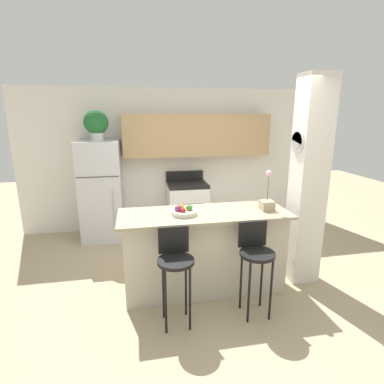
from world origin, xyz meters
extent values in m
plane|color=tan|center=(0.00, 0.00, 0.00)|extent=(14.00, 14.00, 0.00)
cube|color=white|center=(0.00, 2.27, 1.27)|extent=(5.60, 0.06, 2.55)
cube|color=tan|center=(0.34, 2.08, 1.74)|extent=(2.62, 0.32, 0.74)
cube|color=white|center=(0.12, 2.10, 1.54)|extent=(0.71, 0.28, 0.12)
cube|color=white|center=(1.30, 0.01, 1.27)|extent=(0.36, 0.32, 2.55)
cylinder|color=silver|center=(1.11, 0.01, 1.78)|extent=(0.02, 0.27, 0.27)
cylinder|color=white|center=(1.10, 0.01, 1.78)|extent=(0.01, 0.24, 0.24)
cube|color=beige|center=(0.00, 0.00, 0.47)|extent=(1.87, 0.59, 0.95)
cube|color=tan|center=(0.00, 0.00, 0.96)|extent=(1.99, 0.71, 0.03)
cube|color=silver|center=(-1.36, 1.87, 0.57)|extent=(0.68, 0.67, 1.15)
cube|color=silver|center=(-1.36, 1.87, 1.41)|extent=(0.68, 0.67, 0.54)
cube|color=#333333|center=(-1.36, 1.53, 1.15)|extent=(0.65, 0.01, 0.01)
cylinder|color=#B2B2B7|center=(-1.14, 1.53, 0.63)|extent=(0.02, 0.02, 0.63)
cube|color=white|center=(0.12, 1.91, 0.43)|extent=(0.70, 0.61, 0.85)
cube|color=black|center=(0.12, 1.91, 0.88)|extent=(0.70, 0.61, 0.06)
cube|color=black|center=(0.12, 2.20, 0.99)|extent=(0.70, 0.04, 0.16)
cube|color=black|center=(0.12, 1.60, 0.47)|extent=(0.42, 0.01, 0.27)
cylinder|color=black|center=(-0.42, -0.60, 0.70)|extent=(0.37, 0.37, 0.03)
cube|color=black|center=(-0.42, -0.45, 0.86)|extent=(0.31, 0.02, 0.28)
cylinder|color=black|center=(-0.54, -0.72, 0.34)|extent=(0.02, 0.02, 0.69)
cylinder|color=black|center=(-0.30, -0.72, 0.34)|extent=(0.02, 0.02, 0.69)
cylinder|color=black|center=(-0.54, -0.48, 0.34)|extent=(0.02, 0.02, 0.69)
cylinder|color=black|center=(-0.30, -0.48, 0.34)|extent=(0.02, 0.02, 0.69)
cylinder|color=black|center=(0.42, -0.60, 0.70)|extent=(0.37, 0.37, 0.03)
cube|color=black|center=(0.42, -0.45, 0.86)|extent=(0.31, 0.02, 0.28)
cylinder|color=black|center=(0.30, -0.72, 0.34)|extent=(0.02, 0.02, 0.69)
cylinder|color=black|center=(0.54, -0.72, 0.34)|extent=(0.02, 0.02, 0.69)
cylinder|color=black|center=(0.30, -0.48, 0.34)|extent=(0.02, 0.02, 0.69)
cylinder|color=black|center=(0.54, -0.48, 0.34)|extent=(0.02, 0.02, 0.69)
cylinder|color=silver|center=(-1.36, 1.87, 1.76)|extent=(0.19, 0.19, 0.14)
sphere|color=#1E5B28|center=(-1.36, 1.87, 1.97)|extent=(0.39, 0.39, 0.39)
cube|color=tan|center=(0.76, -0.04, 1.04)|extent=(0.15, 0.15, 0.11)
cylinder|color=#386633|center=(0.76, -0.04, 1.25)|extent=(0.01, 0.01, 0.31)
sphere|color=#E5B2D1|center=(0.76, -0.04, 1.43)|extent=(0.07, 0.07, 0.07)
cylinder|color=silver|center=(-0.25, -0.03, 1.01)|extent=(0.29, 0.29, 0.05)
sphere|color=#4C7F2D|center=(-0.18, -0.03, 1.06)|extent=(0.08, 0.08, 0.08)
sphere|color=orange|center=(-0.26, 0.03, 1.05)|extent=(0.06, 0.06, 0.06)
sphere|color=#7A2D56|center=(-0.31, -0.04, 1.06)|extent=(0.08, 0.08, 0.08)
sphere|color=red|center=(-0.27, -0.09, 1.05)|extent=(0.06, 0.06, 0.06)
camera|label=1|loc=(-0.76, -3.24, 2.08)|focal=28.00mm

